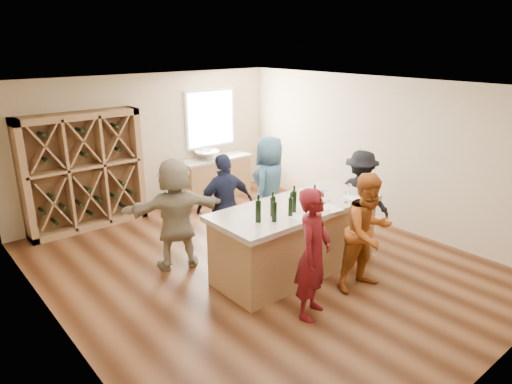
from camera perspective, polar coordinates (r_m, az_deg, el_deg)
floor at (r=7.45m, az=0.40°, el=-9.32°), size 6.00×7.00×0.10m
ceiling at (r=6.62m, az=0.46°, el=13.48°), size 6.00×7.00×0.10m
wall_back at (r=9.79m, az=-13.24°, el=6.05°), size 6.00×0.10×2.80m
wall_front at (r=4.96m, az=28.39°, el=-8.07°), size 6.00×0.10×2.80m
wall_left at (r=5.55m, az=-24.40°, el=-4.70°), size 0.10×7.00×2.80m
wall_right at (r=9.11m, az=15.26°, el=4.98°), size 0.10×7.00×2.80m
window_frame at (r=10.40m, az=-5.75°, el=9.13°), size 1.30×0.06×1.30m
window_pane at (r=10.37m, az=-5.64°, el=9.11°), size 1.18×0.01×1.18m
wine_rack at (r=9.05m, az=-20.73°, el=2.36°), size 2.20×0.45×2.20m
back_counter_base at (r=10.43m, az=-5.13°, el=1.72°), size 1.60×0.58×0.86m
back_counter_top at (r=10.31m, az=-5.20°, el=4.17°), size 1.70×0.62×0.06m
sink at (r=10.17m, az=-6.15°, el=4.65°), size 0.54×0.54×0.19m
faucet at (r=10.30m, az=-6.72°, el=5.14°), size 0.02×0.02×0.30m
tasting_counter_base at (r=7.07m, az=4.99°, el=-6.03°), size 2.60×1.00×1.00m
tasting_counter_top at (r=6.87m, az=5.12°, el=-1.93°), size 2.72×1.12×0.08m
wine_bottle_a at (r=6.15m, az=0.28°, el=-2.39°), size 0.09×0.09×0.32m
wine_bottle_b at (r=6.17m, az=2.31°, el=-2.49°), size 0.09×0.09×0.28m
wine_bottle_c at (r=6.36m, az=2.10°, el=-1.82°), size 0.08×0.08×0.28m
wine_bottle_d at (r=6.38m, az=4.33°, el=-1.87°), size 0.09×0.09×0.27m
wine_bottle_e at (r=6.53m, az=4.76°, el=-1.17°), size 0.10×0.10×0.31m
wine_glass_a at (r=6.33m, az=6.16°, el=-2.59°), size 0.08×0.08×0.16m
wine_glass_b at (r=6.65m, az=9.14°, el=-1.69°), size 0.07×0.07×0.16m
wine_glass_c at (r=7.04m, az=11.23°, el=-0.64°), size 0.07×0.07×0.17m
wine_glass_d at (r=6.98m, az=8.55°, el=-0.52°), size 0.10×0.10×0.20m
wine_glass_e at (r=7.37m, az=11.61°, el=0.29°), size 0.09×0.09×0.18m
tasting_menu_a at (r=6.39m, az=5.40°, el=-3.16°), size 0.26×0.32×0.00m
tasting_menu_b at (r=6.78m, az=9.27°, el=-2.00°), size 0.28×0.36×0.00m
tasting_menu_c at (r=7.28m, az=12.01°, el=-0.74°), size 0.24×0.31×0.00m
person_near_left at (r=5.84m, az=7.17°, el=-7.69°), size 0.77×0.68×1.74m
person_near_right at (r=6.61m, az=13.80°, el=-4.92°), size 0.90×0.59×1.72m
person_server at (r=8.26m, az=12.87°, el=-0.45°), size 0.71×1.13×1.63m
person_far_mid at (r=7.49m, az=-3.87°, el=-1.62°), size 1.07×0.66×1.71m
person_far_right at (r=8.24m, az=1.70°, el=0.72°), size 1.05×0.90×1.83m
person_far_left at (r=7.13m, az=-9.99°, el=-2.68°), size 1.75×1.12×1.77m
wine_bottle_f at (r=6.64m, az=7.29°, el=-0.99°), size 0.07×0.07×0.30m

